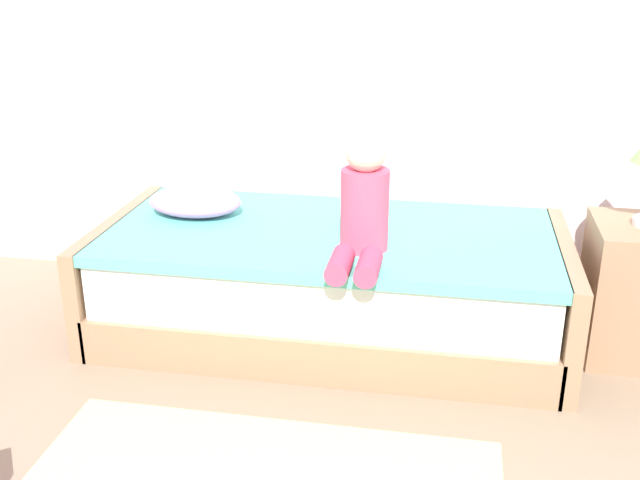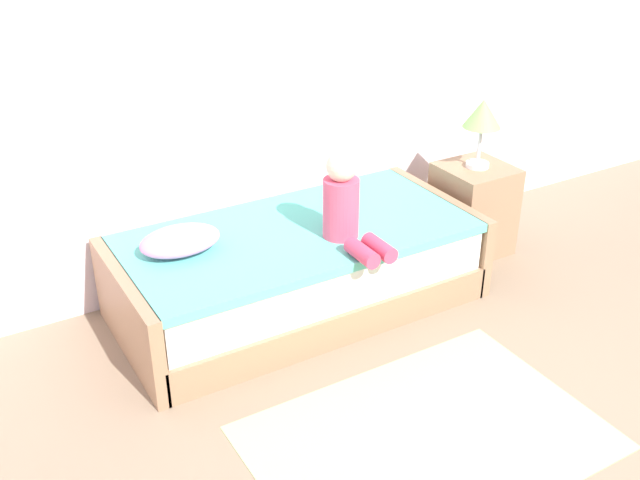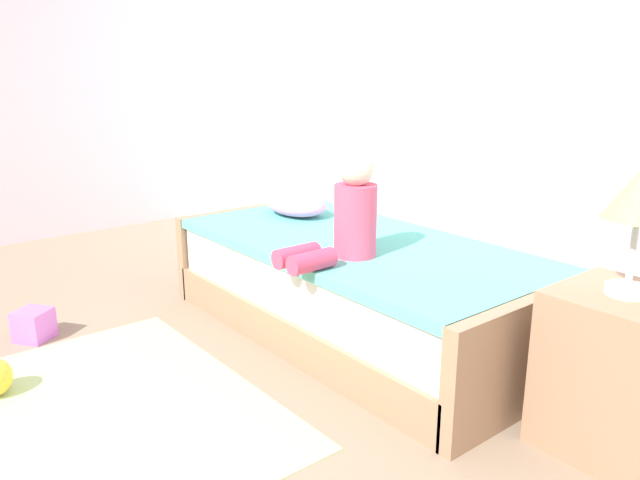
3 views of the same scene
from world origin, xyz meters
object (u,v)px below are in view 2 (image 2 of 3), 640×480
object	(u,v)px
table_lamp	(482,117)
child_figure	(346,206)
bed	(298,269)
pillow	(180,241)
nightstand	(473,209)

from	to	relation	value
table_lamp	child_figure	world-z (taller)	table_lamp
bed	child_figure	xyz separation A→B (m)	(0.17, -0.23, 0.46)
child_figure	pillow	world-z (taller)	child_figure
table_lamp	pillow	world-z (taller)	table_lamp
nightstand	child_figure	world-z (taller)	child_figure
nightstand	table_lamp	size ratio (longest dim) A/B	1.33
child_figure	pillow	bearing A→B (deg)	158.60
nightstand	pillow	size ratio (longest dim) A/B	1.36
bed	table_lamp	world-z (taller)	table_lamp
bed	nightstand	xyz separation A→B (m)	(1.35, 0.03, 0.05)
bed	table_lamp	xyz separation A→B (m)	(1.35, 0.03, 0.69)
table_lamp	pillow	xyz separation A→B (m)	(-2.01, 0.07, -0.37)
child_figure	pillow	size ratio (longest dim) A/B	1.16
table_lamp	nightstand	bearing A→B (deg)	0.00
nightstand	child_figure	size ratio (longest dim) A/B	1.18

